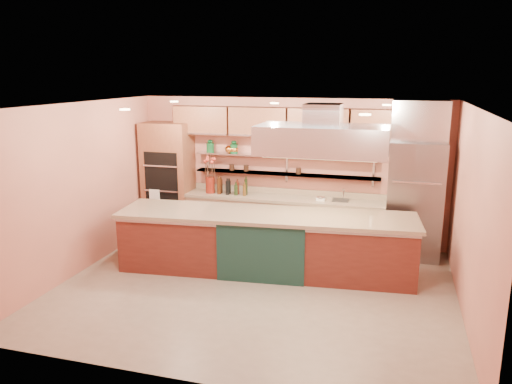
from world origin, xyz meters
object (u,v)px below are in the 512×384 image
(island, at_px, (266,242))
(copper_kettle, at_px, (230,149))
(green_canister, at_px, (272,150))
(kitchen_scale, at_px, (321,198))
(flower_vase, at_px, (210,185))
(refrigerator, at_px, (414,200))

(island, height_order, copper_kettle, copper_kettle)
(island, distance_m, green_canister, 2.11)
(island, bearing_deg, kitchen_scale, 58.47)
(kitchen_scale, xyz_separation_m, green_canister, (-1.00, 0.22, 0.84))
(flower_vase, relative_size, kitchen_scale, 2.02)
(island, relative_size, green_canister, 24.78)
(island, distance_m, copper_kettle, 2.38)
(copper_kettle, bearing_deg, green_canister, 0.00)
(kitchen_scale, bearing_deg, green_canister, 179.75)
(refrigerator, bearing_deg, green_canister, 175.08)
(refrigerator, bearing_deg, flower_vase, 179.85)
(copper_kettle, xyz_separation_m, green_canister, (0.87, 0.00, 0.02))
(island, bearing_deg, green_canister, 95.39)
(flower_vase, xyz_separation_m, copper_kettle, (0.34, 0.22, 0.70))
(refrigerator, xyz_separation_m, kitchen_scale, (-1.67, 0.01, -0.08))
(island, xyz_separation_m, flower_vase, (-1.51, 1.41, 0.59))
(flower_vase, height_order, green_canister, green_canister)
(island, distance_m, flower_vase, 2.15)
(copper_kettle, bearing_deg, flower_vase, -147.03)
(flower_vase, height_order, kitchen_scale, flower_vase)
(copper_kettle, bearing_deg, refrigerator, -3.72)
(flower_vase, relative_size, copper_kettle, 1.72)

